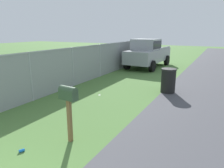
% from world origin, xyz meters
% --- Properties ---
extents(mailbox, '(0.24, 0.48, 1.41)m').
position_xyz_m(mailbox, '(3.36, -0.07, 1.12)').
color(mailbox, brown).
rests_on(mailbox, ground).
extents(pickup_truck, '(5.07, 2.31, 2.09)m').
position_xyz_m(pickup_truck, '(14.56, 1.74, 1.10)').
color(pickup_truck, '#93999E').
rests_on(pickup_truck, ground).
extents(trash_bin, '(0.65, 0.65, 1.06)m').
position_xyz_m(trash_bin, '(8.73, -1.18, 0.54)').
color(trash_bin, black).
rests_on(trash_bin, ground).
extents(fence_section, '(17.77, 0.07, 1.90)m').
position_xyz_m(fence_section, '(8.90, 3.19, 1.02)').
color(fence_section, '#9EA3A8').
rests_on(fence_section, ground).
extents(litter_can_far_scatter, '(0.14, 0.11, 0.07)m').
position_xyz_m(litter_can_far_scatter, '(2.46, 0.60, 0.03)').
color(litter_can_far_scatter, blue).
rests_on(litter_can_far_scatter, ground).
extents(litter_wrapper_near_hydrant, '(0.14, 0.12, 0.01)m').
position_xyz_m(litter_wrapper_near_hydrant, '(6.96, 1.28, 0.00)').
color(litter_wrapper_near_hydrant, silver).
rests_on(litter_wrapper_near_hydrant, ground).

